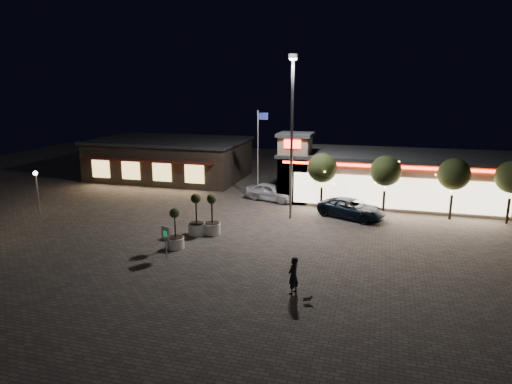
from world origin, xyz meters
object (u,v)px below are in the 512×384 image
(pickup_truck, at_px, (352,208))
(planter_left, at_px, (197,222))
(white_sedan, at_px, (271,192))
(planter_mid, at_px, (175,236))
(valet_sign, at_px, (166,236))
(pedestrian, at_px, (293,276))

(pickup_truck, height_order, planter_left, planter_left)
(white_sedan, distance_m, planter_mid, 13.83)
(pickup_truck, height_order, planter_mid, planter_mid)
(planter_mid, xyz_separation_m, valet_sign, (0.22, -1.77, 0.59))
(pickup_truck, xyz_separation_m, planter_mid, (-10.36, -9.97, 0.08))
(pedestrian, xyz_separation_m, planter_left, (-8.25, 7.27, -0.06))
(pedestrian, height_order, planter_mid, planter_mid)
(pickup_truck, height_order, pedestrian, pedestrian)
(planter_left, relative_size, planter_mid, 1.10)
(planter_mid, height_order, valet_sign, planter_mid)
(valet_sign, bearing_deg, planter_mid, 97.05)
(pickup_truck, xyz_separation_m, pedestrian, (-1.89, -14.30, 0.23))
(planter_mid, bearing_deg, valet_sign, -82.95)
(pedestrian, bearing_deg, pickup_truck, -165.39)
(white_sedan, height_order, planter_mid, planter_mid)
(pickup_truck, relative_size, planter_mid, 2.00)
(planter_left, relative_size, valet_sign, 1.45)
(pickup_truck, relative_size, planter_left, 1.82)
(white_sedan, xyz_separation_m, planter_mid, (-2.97, -13.51, 0.04))
(white_sedan, distance_m, planter_left, 10.92)
(pedestrian, distance_m, valet_sign, 8.65)
(white_sedan, height_order, planter_left, planter_left)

